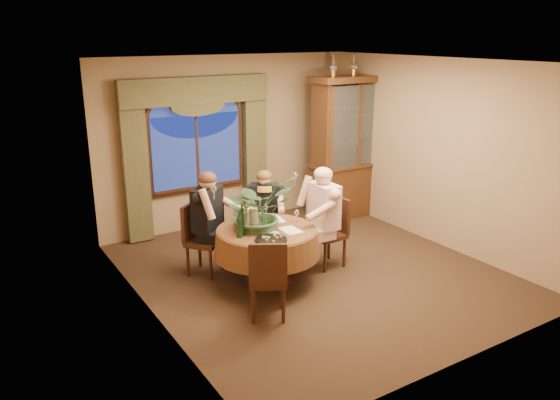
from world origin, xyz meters
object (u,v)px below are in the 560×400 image
wine_bottle_2 (242,217)px  oil_lamp_left (333,66)px  dining_table (267,256)px  china_cabinet (351,147)px  chair_back_right (267,225)px  chair_right (327,233)px  oil_lamp_center (354,65)px  wine_bottle_1 (239,224)px  stoneware_vase (254,218)px  oil_lamp_right (373,64)px  chair_back (204,240)px  olive_bowl (270,227)px  chair_front_left (268,278)px  wine_bottle_0 (246,218)px  wine_bottle_3 (242,222)px  person_pink (323,219)px  person_back (208,223)px  centerpiece_plant (258,183)px  person_scarf (265,213)px

wine_bottle_2 → oil_lamp_left: bearing=30.6°
dining_table → china_cabinet: china_cabinet is taller
china_cabinet → chair_back_right: china_cabinet is taller
china_cabinet → chair_right: bearing=-136.2°
oil_lamp_left → oil_lamp_center: size_ratio=1.00×
wine_bottle_1 → wine_bottle_2: size_ratio=1.00×
stoneware_vase → oil_lamp_right: bearing=25.2°
chair_back → olive_bowl: chair_back is taller
chair_front_left → wine_bottle_0: wine_bottle_0 is taller
wine_bottle_0 → wine_bottle_3: 0.13m
stoneware_vase → wine_bottle_2: size_ratio=0.80×
person_pink → wine_bottle_2: 1.17m
dining_table → oil_lamp_right: (3.10, 1.64, 2.24)m
stoneware_vase → wine_bottle_2: wine_bottle_2 is taller
person_back → stoneware_vase: 0.72m
chair_front_left → person_back: 1.49m
wine_bottle_1 → wine_bottle_3: 0.10m
chair_right → centerpiece_plant: size_ratio=0.98×
wine_bottle_2 → chair_back_right: bearing=39.6°
wine_bottle_2 → wine_bottle_3: (-0.09, -0.18, 0.00)m
wine_bottle_2 → chair_right: bearing=-5.8°
oil_lamp_right → chair_front_left: (-3.53, -2.40, -2.14)m
olive_bowl → wine_bottle_3: (-0.38, 0.02, 0.14)m
dining_table → wine_bottle_3: (-0.35, -0.02, 0.54)m
wine_bottle_1 → dining_table: bearing=10.7°
dining_table → oil_lamp_right: size_ratio=4.01×
person_scarf → stoneware_vase: person_scarf is taller
centerpiece_plant → wine_bottle_2: (-0.20, 0.05, -0.42)m
chair_right → chair_front_left: 1.63m
oil_lamp_center → person_pink: bearing=-137.1°
oil_lamp_center → centerpiece_plant: (-2.73, -1.53, -1.28)m
chair_back_right → chair_back: same height
stoneware_vase → wine_bottle_3: wine_bottle_3 is taller
chair_back → stoneware_vase: size_ratio=3.64×
dining_table → wine_bottle_1: wine_bottle_1 is taller
oil_lamp_right → olive_bowl: oil_lamp_right is taller
oil_lamp_center → wine_bottle_3: (-3.03, -1.66, -1.70)m
person_scarf → centerpiece_plant: (-0.50, -0.70, 0.69)m
oil_lamp_right → wine_bottle_0: bearing=-154.8°
dining_table → chair_back_right: size_ratio=1.42×
chair_back → wine_bottle_2: size_ratio=2.91×
person_scarf → wine_bottle_3: person_scarf is taller
china_cabinet → oil_lamp_left: oil_lamp_left is taller
china_cabinet → wine_bottle_0: size_ratio=7.41×
wine_bottle_2 → wine_bottle_1: bearing=-124.6°
dining_table → oil_lamp_center: (2.67, 1.64, 2.24)m
oil_lamp_center → person_scarf: size_ratio=0.26×
chair_back_right → wine_bottle_2: (-0.72, -0.59, 0.44)m
china_cabinet → wine_bottle_0: (-2.93, -1.58, -0.31)m
china_cabinet → oil_lamp_right: size_ratio=7.19×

